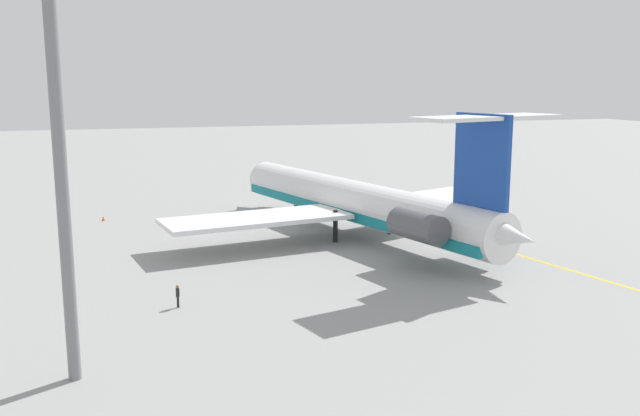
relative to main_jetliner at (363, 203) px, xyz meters
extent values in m
plane|color=gray|center=(1.11, -4.77, -3.72)|extent=(357.65, 357.65, 0.00)
cylinder|color=white|center=(1.27, 0.33, -0.06)|extent=(41.02, 14.61, 4.40)
cone|color=white|center=(21.23, 5.51, -0.06)|extent=(5.49, 5.24, 4.22)
cone|color=white|center=(-18.68, -4.84, 0.34)|extent=(7.15, 5.23, 3.74)
cube|color=teal|center=(1.27, 0.33, -1.05)|extent=(40.15, 14.46, 0.97)
cube|color=white|center=(-0.69, 11.56, -0.83)|extent=(9.52, 19.14, 0.44)
cube|color=white|center=(5.01, -10.44, -0.83)|extent=(12.86, 19.57, 0.44)
cylinder|color=#515156|center=(-13.36, 0.19, 0.27)|extent=(5.96, 3.85, 2.55)
cube|color=white|center=(-13.17, -0.55, 0.27)|extent=(3.55, 2.19, 0.53)
cylinder|color=#515156|center=(-11.59, -6.66, 0.27)|extent=(5.96, 3.85, 2.55)
cube|color=white|center=(-11.78, -5.92, 0.27)|extent=(3.55, 2.19, 0.53)
cube|color=#19429E|center=(-16.02, -4.15, 6.04)|extent=(5.88, 1.92, 7.79)
cube|color=white|center=(-17.35, -0.85, 9.62)|extent=(5.60, 7.24, 0.31)
cube|color=white|center=(-15.58, -7.68, 9.62)|extent=(5.60, 7.24, 0.31)
cylinder|color=black|center=(13.47, 3.49, -2.06)|extent=(0.48, 0.48, 3.34)
cylinder|color=black|center=(-0.94, 3.39, -2.06)|extent=(0.48, 0.48, 3.34)
cylinder|color=black|center=(0.83, -3.42, -2.06)|extent=(0.48, 0.48, 3.34)
cylinder|color=black|center=(19.07, -19.50, -3.32)|extent=(0.10, 0.10, 0.81)
cylinder|color=black|center=(19.18, -19.59, -3.32)|extent=(0.10, 0.10, 0.81)
cylinder|color=#191E4C|center=(19.13, -19.54, -2.59)|extent=(0.27, 0.27, 0.64)
sphere|color=tan|center=(19.13, -19.54, -2.15)|extent=(0.25, 0.25, 0.25)
cylinder|color=#191E4C|center=(18.99, -19.43, -2.56)|extent=(0.07, 0.07, 0.54)
cylinder|color=#191E4C|center=(19.27, -19.65, -2.56)|extent=(0.07, 0.07, 0.54)
cylinder|color=black|center=(26.45, -9.43, -3.31)|extent=(0.10, 0.10, 0.83)
cylinder|color=black|center=(26.58, -9.50, -3.31)|extent=(0.10, 0.10, 0.83)
cylinder|color=orange|center=(26.51, -9.46, -2.57)|extent=(0.28, 0.28, 0.65)
sphere|color=tan|center=(26.51, -9.46, -2.12)|extent=(0.26, 0.26, 0.26)
cylinder|color=orange|center=(26.35, -9.38, -2.54)|extent=(0.08, 0.08, 0.56)
cylinder|color=orange|center=(26.67, -9.55, -2.54)|extent=(0.08, 0.08, 0.56)
cylinder|color=black|center=(-16.82, 21.07, -3.32)|extent=(0.10, 0.10, 0.81)
cylinder|color=black|center=(-16.95, 21.01, -3.32)|extent=(0.10, 0.10, 0.81)
cylinder|color=#262628|center=(-16.89, 21.04, -2.59)|extent=(0.27, 0.27, 0.64)
sphere|color=#8C6647|center=(-16.89, 21.04, -2.15)|extent=(0.25, 0.25, 0.25)
cylinder|color=#262628|center=(-16.73, 21.12, -2.56)|extent=(0.07, 0.07, 0.54)
cylinder|color=#262628|center=(-17.05, 20.96, -2.56)|extent=(0.07, 0.07, 0.54)
cone|color=#EA590F|center=(27.01, -5.96, -3.45)|extent=(0.40, 0.40, 0.55)
cone|color=#EA590F|center=(17.63, 25.95, -3.45)|extent=(0.40, 0.40, 0.55)
cube|color=gold|center=(1.27, -8.83, -3.72)|extent=(96.24, 20.11, 0.01)
cylinder|color=slate|center=(-27.44, 27.84, 7.51)|extent=(0.70, 0.70, 22.46)
camera|label=1|loc=(-65.54, 25.79, 12.58)|focal=38.47mm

